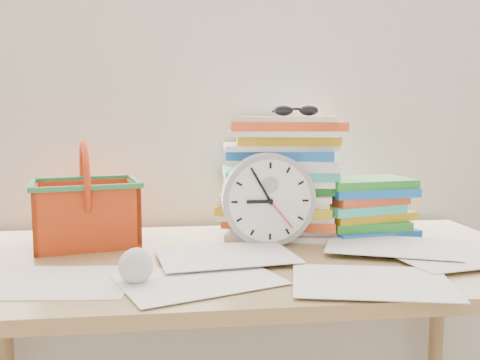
{
  "coord_description": "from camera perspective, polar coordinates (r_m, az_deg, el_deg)",
  "views": [
    {
      "loc": [
        -0.17,
        0.38,
        1.08
      ],
      "look_at": [
        -0.01,
        1.6,
        0.93
      ],
      "focal_mm": 40.0,
      "sensor_mm": 36.0,
      "label": 1
    }
  ],
  "objects": [
    {
      "name": "curtain",
      "position": [
        1.63,
        -1.25,
        14.68
      ],
      "size": [
        2.4,
        0.01,
        2.5
      ],
      "primitive_type": "cube",
      "color": "silver",
      "rests_on": "room_shell"
    },
    {
      "name": "desk",
      "position": [
        1.3,
        0.6,
        -11.24
      ],
      "size": [
        1.4,
        0.7,
        0.75
      ],
      "color": "olive",
      "rests_on": "ground"
    },
    {
      "name": "paper_stack",
      "position": [
        1.5,
        4.47,
        0.52
      ],
      "size": [
        0.38,
        0.33,
        0.33
      ],
      "primitive_type": null,
      "rotation": [
        0.0,
        0.0,
        -0.19
      ],
      "color": "white",
      "rests_on": "desk"
    },
    {
      "name": "clock",
      "position": [
        1.36,
        3.04,
        -2.09
      ],
      "size": [
        0.24,
        0.05,
        0.24
      ],
      "primitive_type": "cylinder",
      "rotation": [
        1.57,
        0.0,
        0.0
      ],
      "color": "#9B9C9D",
      "rests_on": "desk"
    },
    {
      "name": "sunglasses",
      "position": [
        1.5,
        6.0,
        7.41
      ],
      "size": [
        0.16,
        0.14,
        0.04
      ],
      "primitive_type": null,
      "rotation": [
        0.0,
        0.0,
        -0.16
      ],
      "color": "black",
      "rests_on": "paper_stack"
    },
    {
      "name": "book_stack",
      "position": [
        1.53,
        12.83,
        -2.74
      ],
      "size": [
        0.3,
        0.25,
        0.16
      ],
      "primitive_type": null,
      "rotation": [
        0.0,
        0.0,
        0.17
      ],
      "color": "white",
      "rests_on": "desk"
    },
    {
      "name": "basket",
      "position": [
        1.42,
        -16.17,
        -1.43
      ],
      "size": [
        0.3,
        0.26,
        0.26
      ],
      "primitive_type": null,
      "rotation": [
        0.0,
        0.0,
        0.22
      ],
      "color": "#E84916",
      "rests_on": "desk"
    },
    {
      "name": "crumpled_ball",
      "position": [
        1.09,
        -11.08,
        -8.94
      ],
      "size": [
        0.07,
        0.07,
        0.07
      ],
      "primitive_type": "sphere",
      "color": "silver",
      "rests_on": "desk"
    },
    {
      "name": "scattered_papers",
      "position": [
        1.28,
        0.6,
        -7.8
      ],
      "size": [
        1.26,
        0.42,
        0.02
      ],
      "primitive_type": null,
      "color": "white",
      "rests_on": "desk"
    }
  ]
}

